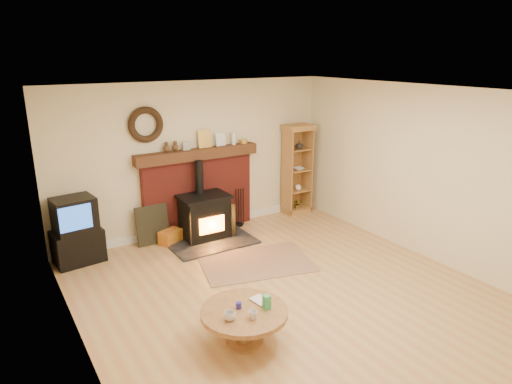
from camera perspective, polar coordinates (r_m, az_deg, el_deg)
ground at (r=6.13m, az=3.98°, el=-12.67°), size 5.50×5.50×0.00m
room_shell at (r=5.55m, az=3.62°, el=3.27°), size 5.02×5.52×2.61m
chimney_breast at (r=7.96m, az=-7.20°, el=0.62°), size 2.20×0.22×1.78m
wood_stove at (r=7.73m, az=-6.37°, el=-3.23°), size 1.40×1.00×1.32m
area_rug at (r=6.95m, az=-0.01°, el=-8.79°), size 1.84×1.48×0.01m
tv_unit at (r=7.30m, az=-21.53°, el=-4.66°), size 0.74×0.56×1.01m
curio_cabinet at (r=8.85m, az=5.07°, el=2.85°), size 0.56×0.40×1.74m
firelog_box at (r=7.71m, az=-10.64°, el=-5.52°), size 0.42×0.36×0.23m
leaning_painting at (r=7.69m, az=-12.82°, el=-4.02°), size 0.54×0.15×0.65m
fire_tools at (r=8.33m, az=-2.11°, el=-3.19°), size 0.19×0.16×0.70m
coffee_table at (r=5.06m, az=-1.45°, el=-15.27°), size 0.95×0.95×0.56m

